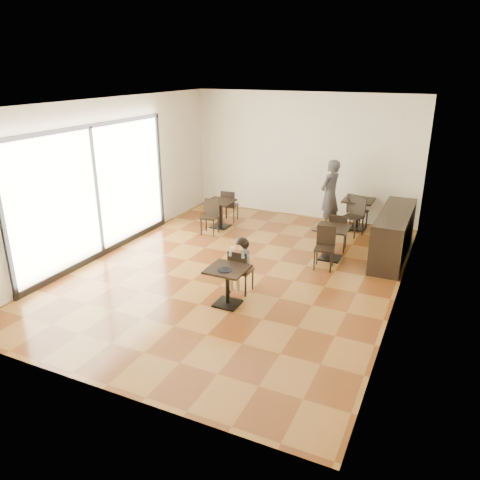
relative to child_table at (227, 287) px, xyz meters
The scene contains 23 objects.
floor 1.47m from the child_table, 108.12° to the left, with size 6.00×8.00×0.01m, color brown.
ceiling 3.20m from the child_table, 108.12° to the left, with size 6.00×8.00×0.01m, color white.
wall_back 5.52m from the child_table, 94.74° to the left, with size 6.00×0.01×3.20m, color silver.
wall_front 2.96m from the child_table, 99.54° to the right, with size 6.00×0.01×3.20m, color silver.
wall_left 3.91m from the child_table, 158.50° to the left, with size 0.01×8.00×3.20m, color silver.
wall_right 3.16m from the child_table, 27.96° to the left, with size 0.01×8.00×3.20m, color silver.
storefront_window 3.68m from the child_table, 165.91° to the left, with size 0.04×4.50×2.60m, color white.
child_table is the anchor object (origin of this frame).
child_chair 0.55m from the child_table, 90.00° to the left, with size 0.36×0.36×0.81m, color black, non-canonical shape.
child 0.58m from the child_table, 90.00° to the left, with size 0.36×0.51×1.02m, color gray, non-canonical shape.
plate 0.36m from the child_table, 90.00° to the right, with size 0.23×0.23×0.01m, color black.
pizza_slice 0.65m from the child_table, 90.00° to the left, with size 0.24×0.18×0.05m, color #E7D480, non-canonical shape.
adult_patron 4.64m from the child_table, 83.67° to the left, with size 0.63×0.41×1.71m, color #3D3D42.
cafe_table_mid 2.91m from the child_table, 68.45° to the left, with size 0.66×0.66×0.70m, color black, non-canonical shape.
cafe_table_left 4.05m from the child_table, 118.90° to the left, with size 0.65×0.65×0.69m, color black, non-canonical shape.
cafe_table_back 4.99m from the child_table, 76.58° to the left, with size 0.71×0.71×0.75m, color black, non-canonical shape.
chair_mid_a 3.42m from the child_table, 71.83° to the left, with size 0.38×0.38×0.84m, color black, non-canonical shape.
chair_mid_b 2.40m from the child_table, 63.62° to the left, with size 0.38×0.38×0.84m, color black, non-canonical shape.
chair_left_a 4.54m from the child_table, 115.54° to the left, with size 0.37×0.37×0.83m, color black, non-canonical shape.
chair_left_b 3.58m from the child_table, 123.16° to the left, with size 0.37×0.37×0.83m, color black, non-canonical shape.
chair_back_a 4.99m from the child_table, 76.58° to the left, with size 0.40×0.40×0.90m, color black, non-canonical shape.
chair_back_b 4.49m from the child_table, 75.04° to the left, with size 0.40×0.40×0.90m, color black, non-canonical shape.
service_counter 4.02m from the child_table, 56.69° to the left, with size 0.60×2.40×1.00m, color black.
Camera 1 is at (3.60, -7.66, 3.82)m, focal length 35.00 mm.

